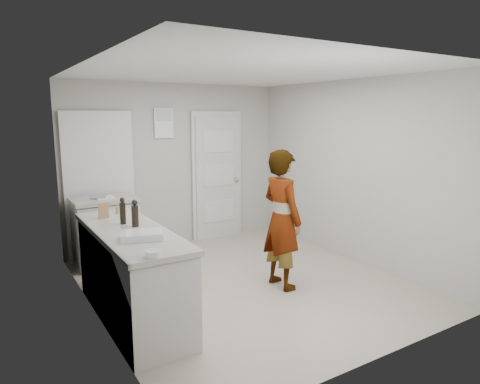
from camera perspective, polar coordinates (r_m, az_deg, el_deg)
ground at (r=5.35m, az=0.58°, el=-11.95°), size 4.00×4.00×0.00m
room_shell at (r=6.70m, az=-9.63°, el=1.52°), size 4.00×4.00×4.00m
main_counter at (r=4.46m, az=-14.21°, el=-11.02°), size 0.64×1.96×0.93m
side_counter at (r=6.12m, az=-17.42°, el=-5.34°), size 0.84×0.61×0.93m
person at (r=5.03m, az=5.59°, el=-3.64°), size 0.42×0.61×1.64m
cake_mix_box at (r=4.83m, az=-17.74°, el=-2.36°), size 0.11×0.05×0.17m
spice_jar at (r=5.03m, az=-15.96°, el=-2.30°), size 0.05×0.05×0.08m
oil_cruet_a at (r=4.37m, az=-13.83°, el=-2.84°), size 0.07×0.07×0.27m
oil_cruet_b at (r=4.51m, az=-15.37°, el=-2.49°), size 0.06×0.06×0.27m
baking_dish at (r=3.95m, az=-12.94°, el=-5.69°), size 0.43×0.36×0.06m
egg_bowl at (r=3.45m, az=-11.49°, el=-8.04°), size 0.13×0.13×0.05m
papers at (r=6.03m, az=-17.58°, el=-0.69°), size 0.25×0.31×0.01m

